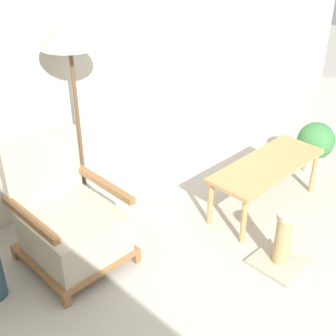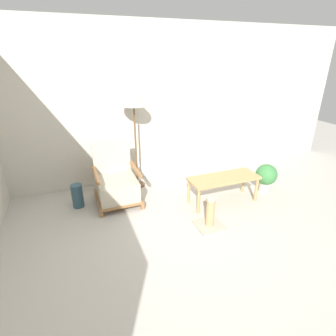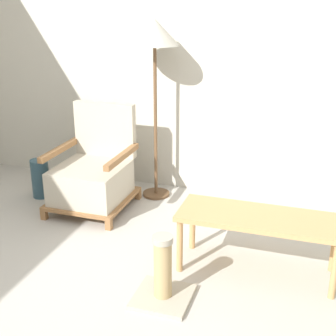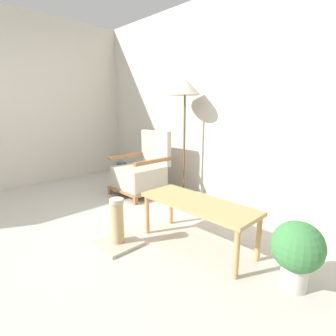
{
  "view_description": "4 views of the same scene",
  "coord_description": "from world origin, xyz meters",
  "px_view_note": "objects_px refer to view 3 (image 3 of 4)",
  "views": [
    {
      "loc": [
        -2.24,
        -0.99,
        2.38
      ],
      "look_at": [
        -0.09,
        1.2,
        0.55
      ],
      "focal_mm": 50.0,
      "sensor_mm": 36.0,
      "label": 1
    },
    {
      "loc": [
        -1.42,
        -2.29,
        2.16
      ],
      "look_at": [
        -0.09,
        1.2,
        0.55
      ],
      "focal_mm": 28.0,
      "sensor_mm": 36.0,
      "label": 2
    },
    {
      "loc": [
        0.99,
        -2.1,
        1.84
      ],
      "look_at": [
        -0.09,
        1.2,
        0.55
      ],
      "focal_mm": 50.0,
      "sensor_mm": 36.0,
      "label": 3
    },
    {
      "loc": [
        2.09,
        -0.93,
        1.25
      ],
      "look_at": [
        -0.09,
        1.2,
        0.55
      ],
      "focal_mm": 28.0,
      "sensor_mm": 36.0,
      "label": 4
    }
  ],
  "objects_px": {
    "floor_lamp": "(155,41)",
    "scratching_post": "(163,279)",
    "armchair": "(93,175)",
    "vase": "(40,178)",
    "coffee_table": "(259,222)"
  },
  "relations": [
    {
      "from": "vase",
      "to": "armchair",
      "type": "bearing_deg",
      "value": -5.52
    },
    {
      "from": "armchair",
      "to": "coffee_table",
      "type": "distance_m",
      "value": 1.67
    },
    {
      "from": "floor_lamp",
      "to": "vase",
      "type": "distance_m",
      "value": 1.69
    },
    {
      "from": "armchair",
      "to": "scratching_post",
      "type": "xyz_separation_m",
      "value": [
        1.04,
        -1.12,
        -0.17
      ]
    },
    {
      "from": "floor_lamp",
      "to": "scratching_post",
      "type": "xyz_separation_m",
      "value": [
        0.6,
        -1.56,
        -1.3
      ]
    },
    {
      "from": "armchair",
      "to": "coffee_table",
      "type": "xyz_separation_m",
      "value": [
        1.56,
        -0.61,
        0.06
      ]
    },
    {
      "from": "coffee_table",
      "to": "scratching_post",
      "type": "height_order",
      "value": "scratching_post"
    },
    {
      "from": "armchair",
      "to": "scratching_post",
      "type": "distance_m",
      "value": 1.54
    },
    {
      "from": "floor_lamp",
      "to": "coffee_table",
      "type": "relative_size",
      "value": 1.5
    },
    {
      "from": "armchair",
      "to": "coffee_table",
      "type": "relative_size",
      "value": 0.83
    },
    {
      "from": "floor_lamp",
      "to": "coffee_table",
      "type": "distance_m",
      "value": 1.87
    },
    {
      "from": "scratching_post",
      "to": "coffee_table",
      "type": "bearing_deg",
      "value": 45.06
    },
    {
      "from": "armchair",
      "to": "floor_lamp",
      "type": "bearing_deg",
      "value": 44.42
    },
    {
      "from": "floor_lamp",
      "to": "scratching_post",
      "type": "height_order",
      "value": "floor_lamp"
    },
    {
      "from": "floor_lamp",
      "to": "vase",
      "type": "xyz_separation_m",
      "value": [
        -1.04,
        -0.38,
        -1.27
      ]
    }
  ]
}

